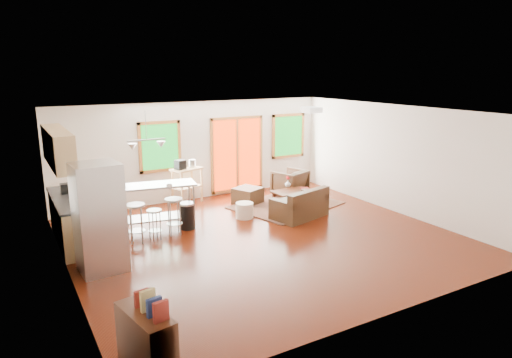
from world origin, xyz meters
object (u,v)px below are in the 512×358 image
island (158,198)px  rug (286,205)px  armchair (290,182)px  ottoman (248,196)px  loveseat (300,206)px  kitchen_cart (186,173)px  refrigerator (100,218)px  coffee_table (292,193)px

island → rug: bearing=1.2°
armchair → ottoman: 1.36m
rug → loveseat: (-0.25, -0.97, 0.27)m
armchair → kitchen_cart: 2.85m
rug → kitchen_cart: (-2.13, 1.51, 0.79)m
armchair → kitchen_cart: (-2.72, 0.78, 0.39)m
refrigerator → rug: bearing=14.9°
loveseat → kitchen_cart: (-1.88, 2.48, 0.52)m
armchair → island: 4.05m
coffee_table → refrigerator: bearing=-162.9°
refrigerator → loveseat: bearing=4.5°
kitchen_cart → ottoman: bearing=-31.1°
loveseat → island: island is taller
rug → refrigerator: refrigerator is taller
rug → refrigerator: size_ratio=1.33×
refrigerator → island: (1.52, 1.53, -0.25)m
armchair → refrigerator: size_ratio=0.43×
kitchen_cart → armchair: bearing=-15.9°
coffee_table → refrigerator: (-5.02, -1.55, 0.61)m
coffee_table → ottoman: 1.16m
rug → kitchen_cart: kitchen_cart is taller
loveseat → rug: bearing=61.2°
armchair → ottoman: (-1.35, -0.05, -0.20)m
loveseat → kitchen_cart: size_ratio=1.25×
loveseat → armchair: armchair is taller
loveseat → coffee_table: loveseat is taller
rug → armchair: bearing=51.1°
ottoman → refrigerator: bearing=-151.1°
armchair → refrigerator: bearing=4.7°
loveseat → island: (-3.13, 0.90, 0.42)m
coffee_table → island: island is taller
rug → ottoman: bearing=138.1°
rug → island: island is taller
coffee_table → island: bearing=-179.8°
loveseat → island: bearing=149.4°
ottoman → kitchen_cart: size_ratio=0.53×
rug → armchair: 1.02m
island → refrigerator: bearing=-134.7°
rug → kitchen_cart: size_ratio=2.15×
rug → coffee_table: (0.13, -0.06, 0.33)m
coffee_table → ottoman: size_ratio=1.60×
loveseat → refrigerator: 4.73m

